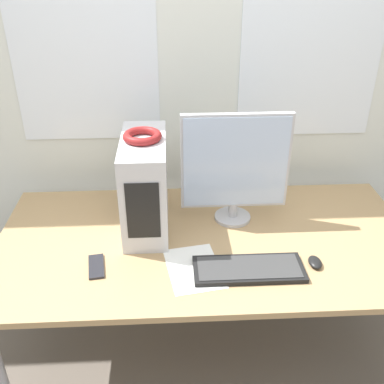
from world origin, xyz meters
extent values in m
cube|color=silver|center=(0.00, 1.07, 1.35)|extent=(8.00, 0.06, 2.70)
cube|color=tan|center=(0.00, 0.47, 0.72)|extent=(1.88, 0.94, 0.03)
cylinder|color=#99999E|center=(-0.86, 0.08, 0.35)|extent=(0.04, 0.04, 0.71)
cylinder|color=#99999E|center=(-0.86, 0.86, 0.35)|extent=(0.04, 0.04, 0.71)
cylinder|color=#99999E|center=(0.86, 0.86, 0.35)|extent=(0.04, 0.04, 0.71)
cube|color=silver|center=(-0.27, 0.60, 0.95)|extent=(0.19, 0.46, 0.43)
cube|color=black|center=(-0.27, 0.38, 0.95)|extent=(0.14, 0.00, 0.26)
torus|color=maroon|center=(-0.27, 0.60, 1.18)|extent=(0.17, 0.17, 0.03)
cylinder|color=#B7B7BC|center=(0.14, 0.63, 0.75)|extent=(0.17, 0.17, 0.02)
cylinder|color=#B7B7BC|center=(0.14, 0.63, 0.79)|extent=(0.04, 0.04, 0.07)
cube|color=#B7B7BC|center=(0.14, 0.63, 1.04)|extent=(0.49, 0.03, 0.45)
cube|color=silver|center=(0.14, 0.62, 1.04)|extent=(0.47, 0.00, 0.43)
cube|color=black|center=(0.15, 0.24, 0.75)|extent=(0.45, 0.18, 0.02)
cube|color=#383838|center=(0.15, 0.24, 0.76)|extent=(0.41, 0.15, 0.00)
ellipsoid|color=black|center=(0.43, 0.26, 0.75)|extent=(0.05, 0.08, 0.03)
cube|color=#232328|center=(-0.47, 0.29, 0.74)|extent=(0.08, 0.16, 0.01)
cube|color=white|center=(-0.07, 0.27, 0.74)|extent=(0.26, 0.33, 0.00)
camera|label=1|loc=(-0.15, -1.17, 1.91)|focal=42.00mm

